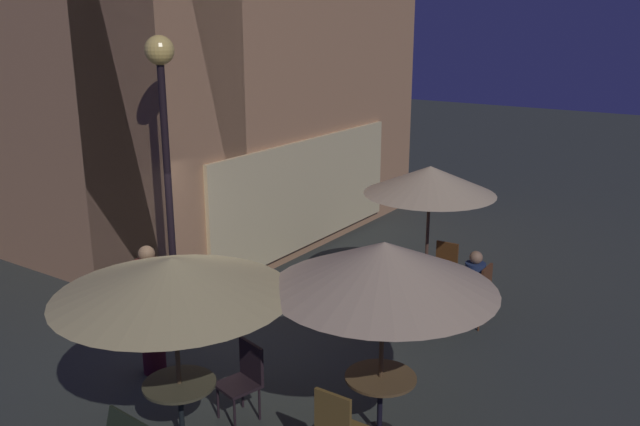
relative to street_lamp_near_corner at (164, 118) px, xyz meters
name	(u,v)px	position (x,y,z in m)	size (l,w,h in m)	color
ground_plane	(199,362)	(-0.30, -0.70, -3.25)	(60.00, 60.00, 0.00)	#333832
cafe_building	(163,48)	(3.02, 3.14, 0.74)	(8.11, 8.32, 7.98)	tan
street_lamp_near_corner	(164,118)	(0.00, 0.00, 0.00)	(0.38, 0.38, 4.31)	black
cafe_table_0	(180,398)	(-1.74, -1.84, -2.68)	(0.79, 0.79, 0.76)	black
cafe_table_1	(425,280)	(2.87, -2.56, -2.69)	(0.77, 0.77, 0.74)	black
cafe_table_2	(380,391)	(-0.39, -3.56, -2.69)	(0.79, 0.79, 0.74)	black
patio_umbrella_0	(172,277)	(-1.74, -1.84, -1.28)	(2.48, 2.48, 2.18)	black
patio_umbrella_1	(430,181)	(2.87, -2.56, -1.08)	(2.00, 2.00, 2.39)	black
patio_umbrella_2	(384,266)	(-0.39, -3.56, -1.22)	(2.42, 2.42, 2.30)	black
cafe_chair_0	(245,375)	(-0.93, -2.07, -2.71)	(0.53, 0.53, 0.92)	black
cafe_chair_1	(379,272)	(2.84, -1.74, -2.72)	(0.43, 0.43, 0.88)	black
cafe_chair_2	(400,297)	(2.02, -2.56, -2.68)	(0.41, 0.41, 0.94)	#4C361B
cafe_chair_3	(480,291)	(2.90, -3.45, -2.67)	(0.42, 0.42, 0.98)	#59311C
cafe_chair_4	(445,265)	(3.66, -2.54, -2.69)	(0.39, 0.39, 0.93)	#573115
cafe_chair_5	(337,426)	(-1.27, -3.55, -2.65)	(0.42, 0.42, 1.01)	brown
patron_seated_0	(470,283)	(2.90, -3.29, -2.58)	(0.32, 0.52, 1.19)	black
patron_standing_1	(151,310)	(-0.81, -0.40, -2.36)	(0.35, 0.35, 1.77)	#46151C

